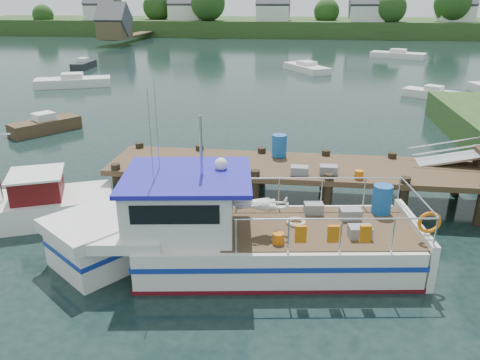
# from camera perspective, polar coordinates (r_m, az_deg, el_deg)

# --- Properties ---
(ground_plane) EXTENTS (160.00, 160.00, 0.00)m
(ground_plane) POSITION_cam_1_polar(r_m,az_deg,el_deg) (17.77, 3.83, -2.30)
(ground_plane) COLOR black
(far_shore) EXTENTS (140.00, 42.55, 9.22)m
(far_shore) POSITION_cam_1_polar(r_m,az_deg,el_deg) (98.74, 7.29, 18.39)
(far_shore) COLOR #2C491E
(far_shore) RESTS_ON ground
(dock) EXTENTS (16.60, 3.00, 4.78)m
(dock) POSITION_cam_1_polar(r_m,az_deg,el_deg) (17.87, 25.38, 3.42)
(dock) COLOR #483522
(dock) RESTS_ON ground
(lobster_boat) EXTENTS (10.86, 4.38, 5.16)m
(lobster_boat) POSITION_cam_1_polar(r_m,az_deg,el_deg) (13.16, -1.25, -6.71)
(lobster_boat) COLOR silver
(lobster_boat) RESTS_ON ground
(work_boat) EXTENTS (6.63, 4.13, 3.57)m
(work_boat) POSITION_cam_1_polar(r_m,az_deg,el_deg) (17.39, -25.60, -3.00)
(work_boat) COLOR silver
(work_boat) RESTS_ON ground
(moored_rowboat) EXTENTS (3.27, 3.84, 1.10)m
(moored_rowboat) POSITION_cam_1_polar(r_m,az_deg,el_deg) (28.66, -22.66, 6.21)
(moored_rowboat) COLOR #483522
(moored_rowboat) RESTS_ON ground
(moored_far) EXTENTS (6.80, 4.37, 1.10)m
(moored_far) POSITION_cam_1_polar(r_m,az_deg,el_deg) (63.06, 18.69, 14.26)
(moored_far) COLOR silver
(moored_far) RESTS_ON ground
(moored_a) EXTENTS (6.43, 4.21, 1.12)m
(moored_a) POSITION_cam_1_polar(r_m,az_deg,el_deg) (42.90, -19.68, 11.23)
(moored_a) COLOR silver
(moored_a) RESTS_ON ground
(moored_b) EXTENTS (4.41, 3.54, 0.95)m
(moored_b) POSITION_cam_1_polar(r_m,az_deg,el_deg) (38.47, 22.49, 9.70)
(moored_b) COLOR silver
(moored_b) RESTS_ON ground
(moored_d) EXTENTS (4.90, 6.37, 1.05)m
(moored_d) POSITION_cam_1_polar(r_m,az_deg,el_deg) (49.27, 8.09, 13.39)
(moored_d) COLOR silver
(moored_d) RESTS_ON ground
(moored_e) EXTENTS (1.61, 4.12, 1.12)m
(moored_e) POSITION_cam_1_polar(r_m,az_deg,el_deg) (53.59, -18.51, 13.19)
(moored_e) COLOR black
(moored_e) RESTS_ON ground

